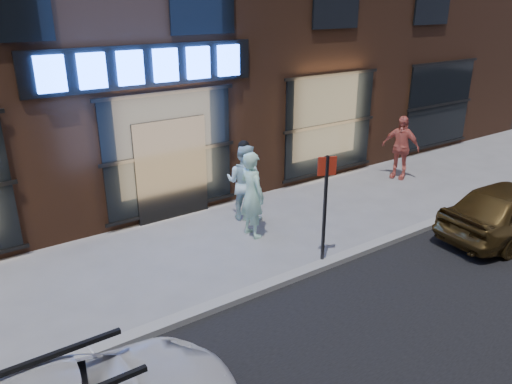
% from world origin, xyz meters
% --- Properties ---
extents(ground, '(90.00, 90.00, 0.00)m').
position_xyz_m(ground, '(0.00, 0.00, 0.00)').
color(ground, slate).
rests_on(ground, ground).
extents(curb, '(60.00, 0.25, 0.12)m').
position_xyz_m(curb, '(0.00, 0.00, 0.06)').
color(curb, gray).
rests_on(curb, ground).
extents(man_bowtie, '(0.50, 0.73, 1.94)m').
position_xyz_m(man_bowtie, '(0.98, 2.01, 0.97)').
color(man_bowtie, '#C2FFDE').
rests_on(man_bowtie, ground).
extents(man_cap, '(1.08, 1.13, 1.84)m').
position_xyz_m(man_cap, '(1.35, 2.88, 0.92)').
color(man_cap, silver).
rests_on(man_cap, ground).
extents(passerby, '(0.83, 1.18, 1.85)m').
position_xyz_m(passerby, '(6.70, 2.74, 0.93)').
color(passerby, '#D76758').
rests_on(passerby, ground).
extents(sign_post, '(0.34, 0.17, 2.26)m').
position_xyz_m(sign_post, '(1.37, 0.12, 1.36)').
color(sign_post, '#262628').
rests_on(sign_post, ground).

